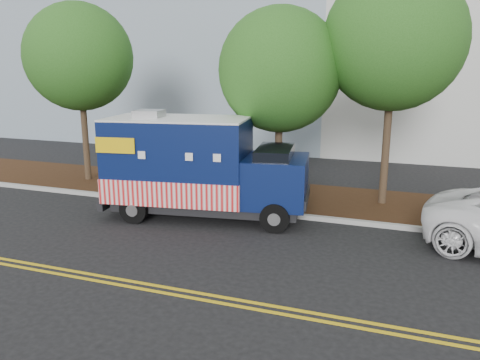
% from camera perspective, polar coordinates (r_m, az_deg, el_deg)
% --- Properties ---
extents(ground, '(120.00, 120.00, 0.00)m').
position_cam_1_polar(ground, '(15.19, -6.06, -4.93)').
color(ground, black).
rests_on(ground, ground).
extents(curb, '(120.00, 0.18, 0.15)m').
position_cam_1_polar(curb, '(16.38, -3.94, -3.23)').
color(curb, '#9E9E99').
rests_on(curb, ground).
extents(mulch_strip, '(120.00, 4.00, 0.15)m').
position_cam_1_polar(mulch_strip, '(18.24, -1.29, -1.44)').
color(mulch_strip, black).
rests_on(mulch_strip, ground).
extents(centerline_near, '(120.00, 0.10, 0.01)m').
position_cam_1_polar(centerline_near, '(11.63, -15.78, -11.33)').
color(centerline_near, gold).
rests_on(centerline_near, ground).
extents(centerline_far, '(120.00, 0.10, 0.01)m').
position_cam_1_polar(centerline_far, '(11.45, -16.52, -11.80)').
color(centerline_far, gold).
rests_on(centerline_far, ground).
extents(tree_a, '(4.29, 4.29, 7.35)m').
position_cam_1_polar(tree_a, '(20.51, -19.02, 13.96)').
color(tree_a, '#38281C').
rests_on(tree_a, ground).
extents(tree_b, '(4.26, 4.26, 6.84)m').
position_cam_1_polar(tree_b, '(16.47, 4.90, 13.19)').
color(tree_b, '#38281C').
rests_on(tree_b, ground).
extents(tree_c, '(4.61, 4.61, 7.98)m').
position_cam_1_polar(tree_c, '(16.65, 18.25, 15.87)').
color(tree_c, '#38281C').
rests_on(tree_c, ground).
extents(sign_post, '(0.06, 0.06, 2.40)m').
position_cam_1_polar(sign_post, '(18.57, -15.87, 1.88)').
color(sign_post, '#473828').
rests_on(sign_post, ground).
extents(food_truck, '(6.85, 3.37, 3.47)m').
position_cam_1_polar(food_truck, '(15.25, -5.35, 1.28)').
color(food_truck, black).
rests_on(food_truck, ground).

